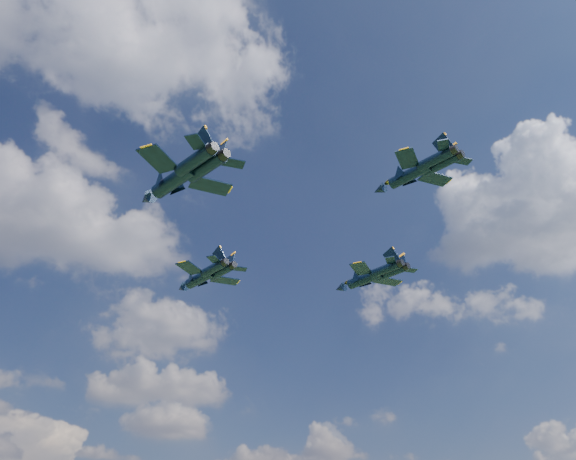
{
  "coord_description": "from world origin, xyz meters",
  "views": [
    {
      "loc": [
        -28.7,
        -70.23,
        23.11
      ],
      "look_at": [
        -2.61,
        -3.57,
        64.01
      ],
      "focal_mm": 35.0,
      "sensor_mm": 36.0,
      "label": 1
    }
  ],
  "objects_px": {
    "jet_slot": "(407,176)",
    "jet_lead": "(199,279)",
    "jet_left": "(172,181)",
    "jet_right": "(363,279)"
  },
  "relations": [
    {
      "from": "jet_lead",
      "to": "jet_left",
      "type": "height_order",
      "value": "jet_lead"
    },
    {
      "from": "jet_left",
      "to": "jet_slot",
      "type": "height_order",
      "value": "jet_slot"
    },
    {
      "from": "jet_lead",
      "to": "jet_slot",
      "type": "relative_size",
      "value": 1.2
    },
    {
      "from": "jet_right",
      "to": "jet_left",
      "type": "bearing_deg",
      "value": -176.85
    },
    {
      "from": "jet_lead",
      "to": "jet_left",
      "type": "relative_size",
      "value": 0.96
    },
    {
      "from": "jet_left",
      "to": "jet_slot",
      "type": "bearing_deg",
      "value": -42.71
    },
    {
      "from": "jet_left",
      "to": "jet_right",
      "type": "bearing_deg",
      "value": 1.84
    },
    {
      "from": "jet_lead",
      "to": "jet_right",
      "type": "xyz_separation_m",
      "value": [
        25.5,
        -12.41,
        -1.15
      ]
    },
    {
      "from": "jet_lead",
      "to": "jet_right",
      "type": "height_order",
      "value": "jet_lead"
    },
    {
      "from": "jet_slot",
      "to": "jet_lead",
      "type": "bearing_deg",
      "value": 91.13
    }
  ]
}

